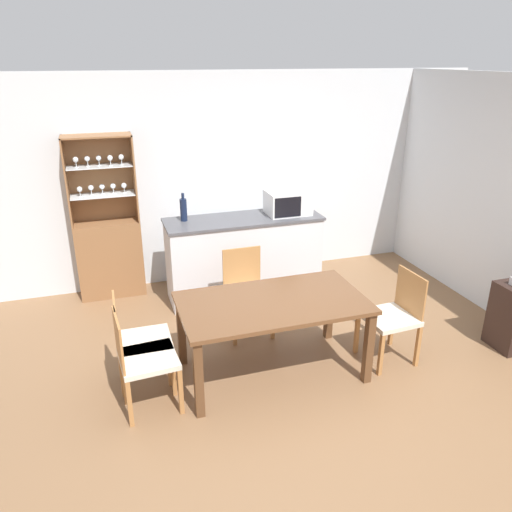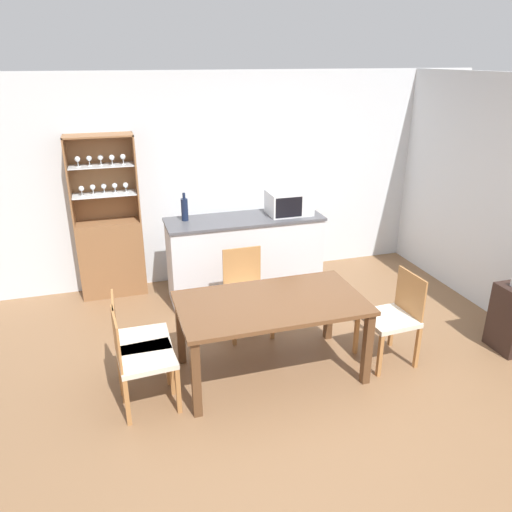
% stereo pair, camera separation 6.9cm
% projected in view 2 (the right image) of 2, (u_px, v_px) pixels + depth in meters
% --- Properties ---
extents(ground_plane, '(18.00, 18.00, 0.00)m').
position_uv_depth(ground_plane, '(300.00, 388.00, 4.35)').
color(ground_plane, brown).
extents(wall_back, '(6.80, 0.06, 2.55)m').
position_uv_depth(wall_back, '(225.00, 179.00, 6.21)').
color(wall_back, silver).
rests_on(wall_back, ground_plane).
extents(kitchen_counter, '(1.81, 0.58, 0.97)m').
position_uv_depth(kitchen_counter, '(245.00, 257.00, 5.89)').
color(kitchen_counter, silver).
rests_on(kitchen_counter, ground_plane).
extents(display_cabinet, '(0.75, 0.32, 1.90)m').
position_uv_depth(display_cabinet, '(111.00, 247.00, 5.91)').
color(display_cabinet, brown).
rests_on(display_cabinet, ground_plane).
extents(dining_table, '(1.62, 0.91, 0.72)m').
position_uv_depth(dining_table, '(271.00, 310.00, 4.35)').
color(dining_table, brown).
rests_on(dining_table, ground_plane).
extents(dining_chair_side_left_near, '(0.47, 0.47, 0.87)m').
position_uv_depth(dining_chair_side_left_near, '(141.00, 358.00, 3.99)').
color(dining_chair_side_left_near, beige).
rests_on(dining_chair_side_left_near, ground_plane).
extents(dining_chair_head_far, '(0.45, 0.45, 0.87)m').
position_uv_depth(dining_chair_head_far, '(246.00, 291.00, 5.12)').
color(dining_chair_head_far, beige).
rests_on(dining_chair_head_far, ground_plane).
extents(dining_chair_side_right_near, '(0.47, 0.47, 0.87)m').
position_uv_depth(dining_chair_side_right_near, '(393.00, 317.00, 4.61)').
color(dining_chair_side_right_near, beige).
rests_on(dining_chair_side_right_near, ground_plane).
extents(dining_chair_side_left_far, '(0.45, 0.45, 0.87)m').
position_uv_depth(dining_chair_side_left_far, '(138.00, 340.00, 4.23)').
color(dining_chair_side_left_far, beige).
rests_on(dining_chair_side_left_far, ground_plane).
extents(microwave, '(0.50, 0.37, 0.27)m').
position_uv_depth(microwave, '(289.00, 203.00, 5.81)').
color(microwave, silver).
rests_on(microwave, kitchen_counter).
extents(wine_bottle, '(0.08, 0.08, 0.32)m').
position_uv_depth(wine_bottle, '(185.00, 209.00, 5.58)').
color(wine_bottle, '#141E38').
rests_on(wine_bottle, kitchen_counter).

